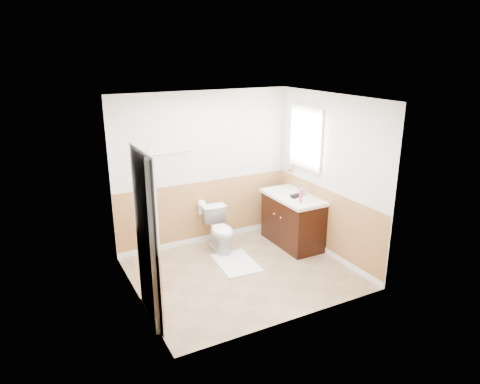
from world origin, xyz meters
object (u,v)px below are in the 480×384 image
lotion_bottle (301,196)px  toilet (220,230)px  bath_mat (236,263)px  soap_dispenser (303,190)px  vanity_cabinet (293,221)px

lotion_bottle → toilet: bearing=147.7°
bath_mat → soap_dispenser: soap_dispenser is taller
vanity_cabinet → soap_dispenser: soap_dispenser is taller
toilet → soap_dispenser: bearing=-13.6°
bath_mat → lotion_bottle: (1.06, -0.12, 0.95)m
toilet → bath_mat: bearing=-85.8°
toilet → bath_mat: 0.64m
toilet → lotion_bottle: (1.06, -0.67, 0.61)m
vanity_cabinet → bath_mat: bearing=-169.8°
bath_mat → vanity_cabinet: vanity_cabinet is taller
toilet → soap_dispenser: size_ratio=3.67×
bath_mat → lotion_bottle: size_ratio=3.64×
bath_mat → lotion_bottle: 1.43m
vanity_cabinet → lotion_bottle: (-0.10, -0.33, 0.56)m
lotion_bottle → soap_dispenser: lotion_bottle is taller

